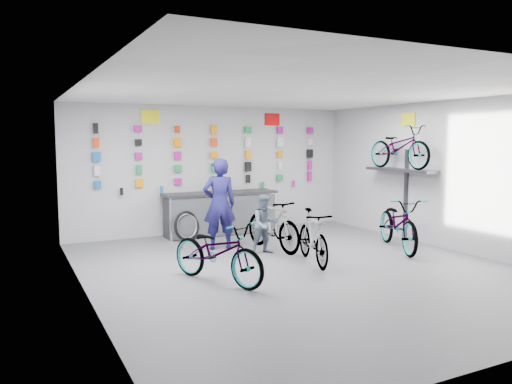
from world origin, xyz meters
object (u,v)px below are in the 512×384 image
counter (221,214)px  bike_left (218,252)px  customer (265,224)px  bike_service (273,224)px  clerk (219,204)px  bike_center (313,237)px  bike_right (399,223)px

counter → bike_left: (-1.58, -3.65, 0.00)m
customer → bike_service: bearing=40.2°
clerk → counter: bearing=-102.0°
bike_left → bike_center: 2.00m
bike_right → clerk: 3.63m
counter → bike_service: 2.05m
counter → clerk: size_ratio=1.46×
bike_service → clerk: clerk is taller
counter → bike_right: 4.04m
bike_left → customer: size_ratio=1.60×
bike_right → bike_service: bike_right is taller
bike_service → customer: 0.35m
bike_left → clerk: size_ratio=1.01×
customer → counter: bearing=94.1°
bike_center → bike_right: bearing=20.5°
bike_left → customer: customer is taller
bike_right → bike_service: bearing=177.5°
clerk → bike_left: bearing=78.4°
counter → bike_left: size_ratio=1.45×
bike_center → bike_service: (-0.11, 1.28, 0.04)m
bike_center → clerk: bearing=134.4°
counter → clerk: clerk is taller
clerk → customer: (0.63, -0.78, -0.34)m
clerk → customer: size_ratio=1.59×
bike_center → customer: customer is taller
bike_right → clerk: size_ratio=1.11×
counter → bike_right: bike_right is taller
bike_service → counter: bearing=90.8°
bike_service → customer: size_ratio=1.51×
counter → bike_center: bearing=-83.3°
counter → bike_left: 3.98m
bike_right → clerk: clerk is taller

